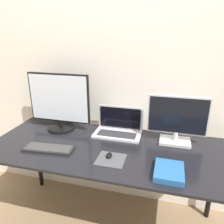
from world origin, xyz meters
name	(u,v)px	position (x,y,z in m)	size (l,w,h in m)	color
wall_back	(121,70)	(0.00, 0.81, 1.25)	(7.00, 0.05, 2.50)	silver
desk	(107,156)	(0.00, 0.37, 0.68)	(1.76, 0.75, 0.76)	black
monitor_left	(59,103)	(-0.47, 0.58, 1.00)	(0.53, 0.23, 0.48)	black
monitor_right	(177,120)	(0.48, 0.58, 0.94)	(0.43, 0.16, 0.37)	silver
laptop	(119,127)	(0.03, 0.62, 0.81)	(0.38, 0.21, 0.22)	silver
keyboard	(49,148)	(-0.39, 0.23, 0.76)	(0.37, 0.16, 0.02)	black
mousepad	(111,159)	(0.07, 0.22, 0.76)	(0.19, 0.18, 0.00)	#47474C
mouse	(109,155)	(0.06, 0.24, 0.78)	(0.04, 0.06, 0.03)	black
book	(169,172)	(0.45, 0.16, 0.77)	(0.17, 0.21, 0.04)	#235B9E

